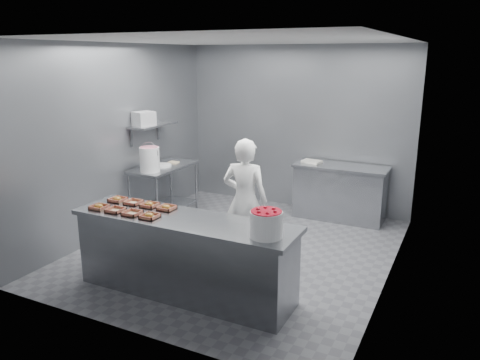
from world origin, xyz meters
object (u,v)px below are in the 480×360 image
tray_4 (118,199)px  tray_5 (133,202)px  appliance (144,119)px  tray_0 (99,207)px  back_counter (340,192)px  tray_6 (150,205)px  glaze_bucket (150,159)px  service_counter (185,256)px  tray_2 (132,213)px  prep_table (164,184)px  strawberry_tub (266,223)px  tray_3 (149,216)px  tray_1 (115,210)px  worker (245,200)px  tray_7 (166,208)px

tray_4 → tray_5: (0.24, 0.00, -0.00)m
tray_5 → appliance: appliance is taller
appliance → tray_0: bearing=-50.5°
back_counter → tray_0: bearing=-119.8°
tray_6 → glaze_bucket: glaze_bucket is taller
tray_4 → tray_6: 0.48m
service_counter → tray_6: tray_6 is taller
back_counter → tray_5: 3.56m
back_counter → tray_2: 3.74m
prep_table → tray_6: 2.11m
strawberry_tub → tray_3: bearing=-177.5°
strawberry_tub → appliance: 3.44m
back_counter → tray_5: (-1.71, -3.09, 0.47)m
tray_5 → tray_6: (0.24, -0.00, 0.00)m
service_counter → tray_2: size_ratio=13.88×
back_counter → glaze_bucket: 3.10m
tray_1 → strawberry_tub: size_ratio=0.58×
tray_4 → glaze_bucket: bearing=111.8°
worker → strawberry_tub: (0.82, -1.23, 0.23)m
tray_1 → worker: 1.65m
tray_2 → glaze_bucket: 2.01m
service_counter → worker: (0.20, 1.13, 0.36)m
service_counter → tray_2: bearing=-164.4°
back_counter → appliance: (-2.72, -1.52, 1.22)m
prep_table → tray_3: tray_3 is taller
strawberry_tub → tray_2: bearing=-177.9°
tray_3 → tray_4: 0.79m
service_counter → worker: bearing=80.0°
prep_table → tray_4: size_ratio=6.40×
tray_3 → appliance: 2.52m
service_counter → tray_0: tray_0 is taller
tray_5 → worker: (1.01, 0.98, -0.11)m
tray_3 → glaze_bucket: bearing=126.7°
tray_1 → tray_6: size_ratio=1.00×
tray_0 → tray_6: size_ratio=1.00×
tray_7 → appliance: (-1.48, 1.57, 0.75)m
prep_table → tray_7: size_ratio=6.40×
tray_3 → tray_5: tray_3 is taller
tray_2 → tray_7: tray_7 is taller
tray_3 → tray_5: size_ratio=1.00×
glaze_bucket → appliance: (-0.21, 0.18, 0.58)m
tray_3 → glaze_bucket: 2.14m
service_counter → tray_7: 0.60m
tray_0 → tray_7: size_ratio=1.00×
service_counter → tray_6: bearing=164.5°
back_counter → tray_6: 3.46m
service_counter → prep_table: (-1.65, 1.95, 0.14)m
tray_4 → glaze_bucket: size_ratio=0.41×
service_counter → tray_6: (-0.58, 0.16, 0.47)m
strawberry_tub → appliance: (-2.84, 1.83, 0.63)m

